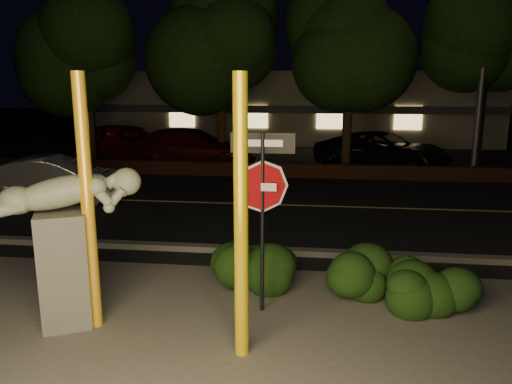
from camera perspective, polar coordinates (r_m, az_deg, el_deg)
ground at (r=17.17m, az=2.29°, el=0.93°), size 90.00×90.00×0.00m
patio at (r=6.85m, az=-5.89°, el=-17.68°), size 14.00×6.00×0.02m
road at (r=14.26m, az=1.27°, el=-1.46°), size 80.00×8.00×0.01m
lane_marking at (r=14.25m, az=1.27°, el=-1.41°), size 80.00×0.12×0.00m
curb at (r=10.33m, az=-1.06°, el=-6.63°), size 80.00×0.25×0.12m
brick_wall at (r=18.40m, az=2.63°, el=2.50°), size 40.00×0.35×0.50m
parking_lot at (r=24.05m, az=3.70°, el=4.27°), size 40.00×12.00×0.01m
building at (r=31.81m, az=4.63°, el=9.88°), size 22.00×10.20×4.00m
tree_far_a at (r=21.96m, az=-19.12°, el=16.81°), size 4.60×4.60×7.43m
tree_far_b at (r=20.50m, az=-4.17°, el=19.79°), size 5.20×5.20×8.41m
tree_far_c at (r=19.72m, az=10.84°, el=18.76°), size 4.80×4.80×7.84m
tree_far_d at (r=21.06m, az=25.03°, el=16.77°), size 4.40×4.40×7.42m
yellow_pole_left at (r=7.19m, az=-18.69°, el=-1.47°), size 0.18×0.18×3.59m
yellow_pole_right at (r=6.08m, az=-1.72°, el=-3.39°), size 0.18×0.18×3.57m
signpost at (r=7.24m, az=0.75°, el=0.55°), size 0.93×0.07×2.74m
sculpture at (r=7.47m, az=-21.06°, el=-4.32°), size 2.04×1.34×2.26m
hedge_center at (r=8.47m, az=1.80°, el=-7.89°), size 2.03×1.20×0.99m
hedge_right at (r=8.43m, az=13.69°, el=-8.32°), size 1.73×1.35×1.00m
hedge_far_right at (r=8.18m, az=19.42°, el=-9.74°), size 1.44×1.07×0.90m
silver_sedan at (r=15.55m, az=-21.92°, el=1.30°), size 4.21×2.01×1.33m
parked_car_red at (r=22.89m, az=-14.64°, el=5.57°), size 5.28×3.41×1.67m
parked_car_darkred at (r=20.72m, az=-7.36°, el=5.03°), size 5.43×2.28×1.57m
parked_car_dark at (r=20.59m, az=14.29°, el=4.59°), size 5.89×4.49×1.49m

